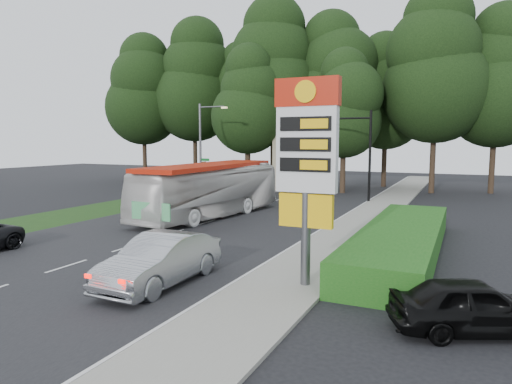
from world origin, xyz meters
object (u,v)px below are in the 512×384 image
at_px(gas_station_pylon, 307,154).
at_px(monument, 289,138).
at_px(traffic_signal_mast, 353,143).
at_px(sedan_silver, 161,260).
at_px(parked_car_black, 475,306).
at_px(transit_bus, 210,191).
at_px(streetlight_signs, 203,145).

xyz_separation_m(gas_station_pylon, monument, (-11.20, 28.01, 0.66)).
distance_m(traffic_signal_mast, sedan_silver, 24.07).
height_order(monument, parked_car_black, monument).
distance_m(transit_bus, sedan_silver, 13.72).
distance_m(streetlight_signs, transit_bus, 11.40).
height_order(streetlight_signs, sedan_silver, streetlight_signs).
relative_size(traffic_signal_mast, sedan_silver, 1.39).
height_order(streetlight_signs, parked_car_black, streetlight_signs).
xyz_separation_m(streetlight_signs, monument, (4.99, 7.99, 0.67)).
xyz_separation_m(monument, parked_car_black, (16.25, -29.63, -4.39)).
bearing_deg(gas_station_pylon, parked_car_black, -17.78).
relative_size(monument, sedan_silver, 1.95).
bearing_deg(monument, transit_bus, -86.18).
distance_m(gas_station_pylon, transit_bus, 15.01).
xyz_separation_m(gas_station_pylon, parked_car_black, (5.05, -1.62, -3.73)).
bearing_deg(transit_bus, parked_car_black, -32.62).
height_order(traffic_signal_mast, transit_bus, traffic_signal_mast).
xyz_separation_m(transit_bus, sedan_silver, (5.50, -12.54, -0.84)).
distance_m(traffic_signal_mast, parked_car_black, 25.44).
bearing_deg(sedan_silver, parked_car_black, 0.99).
height_order(traffic_signal_mast, monument, monument).
relative_size(gas_station_pylon, parked_car_black, 1.64).
bearing_deg(monument, streetlight_signs, -121.97).
height_order(streetlight_signs, monument, monument).
relative_size(gas_station_pylon, sedan_silver, 1.33).
height_order(traffic_signal_mast, parked_car_black, traffic_signal_mast).
bearing_deg(streetlight_signs, monument, 58.03).
xyz_separation_m(transit_bus, parked_car_black, (15.10, -12.42, -0.98)).
distance_m(gas_station_pylon, monument, 30.17).
bearing_deg(gas_station_pylon, transit_bus, 132.94).
distance_m(sedan_silver, parked_car_black, 9.61).
height_order(monument, sedan_silver, monument).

